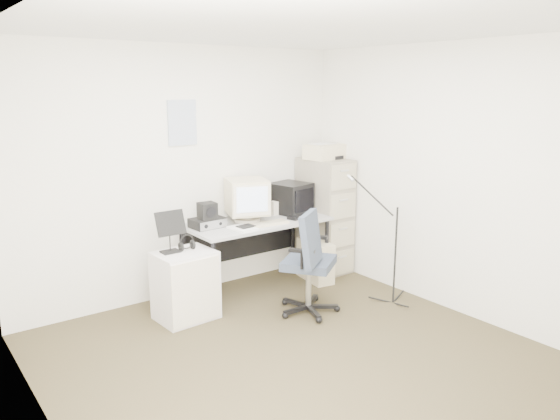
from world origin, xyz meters
TOP-DOWN VIEW (x-y plane):
  - floor at (0.00, 0.00)m, footprint 3.60×3.60m
  - ceiling at (0.00, 0.00)m, footprint 3.60×3.60m
  - wall_back at (0.00, 1.80)m, footprint 3.60×0.02m
  - wall_front at (0.00, -1.80)m, footprint 3.60×0.02m
  - wall_left at (-1.80, 0.00)m, footprint 0.02×3.60m
  - wall_right at (1.80, 0.00)m, footprint 0.02×3.60m
  - wall_calendar at (-0.02, 1.79)m, footprint 0.30×0.02m
  - filing_cabinet at (1.58, 1.48)m, footprint 0.40×0.60m
  - printer at (1.58, 1.50)m, footprint 0.45×0.34m
  - desk at (0.63, 1.45)m, footprint 1.50×0.70m
  - crt_monitor at (0.55, 1.52)m, footprint 0.51×0.53m
  - crt_tv at (1.14, 1.55)m, footprint 0.43×0.45m
  - desk_speaker at (0.94, 1.57)m, footprint 0.08×0.08m
  - keyboard at (0.64, 1.26)m, footprint 0.42×0.17m
  - mouse at (0.96, 1.28)m, footprint 0.10×0.13m
  - radio_receiver at (0.09, 1.54)m, footprint 0.34×0.25m
  - radio_speaker at (0.08, 1.51)m, footprint 0.17×0.16m
  - papers at (0.33, 1.26)m, footprint 0.23×0.29m
  - pc_tower at (1.27, 1.27)m, footprint 0.28×0.50m
  - office_chair at (0.65, 0.63)m, footprint 0.82×0.82m
  - side_cart at (-0.35, 1.19)m, footprint 0.54×0.44m
  - music_stand at (-0.45, 1.26)m, footprint 0.27×0.15m
  - headphones at (-0.30, 1.24)m, footprint 0.20×0.20m
  - mic_stand at (1.48, 0.31)m, footprint 0.02×0.02m

SIDE VIEW (x-z plane):
  - floor at x=0.00m, z-range -0.01..0.00m
  - pc_tower at x=1.27m, z-range 0.00..0.44m
  - side_cart at x=-0.35m, z-range 0.00..0.64m
  - desk at x=0.63m, z-range 0.00..0.73m
  - office_chair at x=0.65m, z-range 0.00..1.02m
  - mic_stand at x=1.48m, z-range 0.00..1.27m
  - filing_cabinet at x=1.58m, z-range 0.00..1.30m
  - headphones at x=-0.30m, z-range 0.67..0.70m
  - papers at x=0.33m, z-range 0.73..0.75m
  - keyboard at x=0.64m, z-range 0.73..0.75m
  - mouse at x=0.96m, z-range 0.73..0.76m
  - radio_receiver at x=0.09m, z-range 0.73..0.82m
  - desk_speaker at x=0.94m, z-range 0.73..0.88m
  - music_stand at x=-0.45m, z-range 0.64..1.03m
  - crt_tv at x=1.14m, z-range 0.73..1.06m
  - radio_speaker at x=0.08m, z-range 0.82..0.98m
  - crt_monitor at x=0.55m, z-range 0.73..1.17m
  - wall_back at x=0.00m, z-range 0.00..2.50m
  - wall_front at x=0.00m, z-range 0.00..2.50m
  - wall_left at x=-1.80m, z-range 0.00..2.50m
  - wall_right at x=1.80m, z-range 0.00..2.50m
  - printer at x=1.58m, z-range 1.30..1.46m
  - wall_calendar at x=-0.02m, z-range 1.53..1.97m
  - ceiling at x=0.00m, z-range 2.50..2.50m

